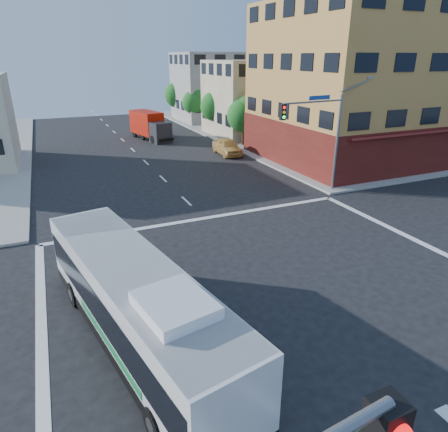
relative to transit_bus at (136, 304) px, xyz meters
name	(u,v)px	position (x,y,z in m)	size (l,w,h in m)	color
ground	(286,296)	(6.33, 0.57, -1.69)	(120.00, 120.00, 0.00)	black
sidewalk_ne	(361,123)	(41.33, 35.57, -1.62)	(50.00, 50.00, 0.15)	gray
corner_building_ne	(365,96)	(26.32, 19.04, 4.20)	(18.10, 15.44, 14.00)	#BA7F43
building_east_near	(259,98)	(23.31, 34.54, 2.81)	(12.06, 10.06, 9.00)	beige
building_east_far	(216,87)	(23.31, 48.54, 3.32)	(12.06, 10.06, 10.00)	gray
signal_mast_ne	(320,126)	(15.41, 11.18, 3.29)	(7.91, 1.13, 8.07)	slate
street_tree_a	(244,113)	(18.23, 28.49, 1.90)	(3.60, 3.60, 5.53)	#3C2715
street_tree_b	(216,104)	(18.23, 36.49, 2.06)	(3.80, 3.80, 5.79)	#3C2715
street_tree_c	(195,101)	(18.23, 44.49, 1.77)	(3.40, 3.40, 5.29)	#3C2715
street_tree_d	(178,93)	(18.23, 52.49, 2.19)	(4.00, 4.00, 6.03)	#3C2715
transit_bus	(136,304)	(0.00, 0.00, 0.00)	(4.67, 11.94, 3.46)	black
box_truck	(150,126)	(9.60, 36.60, -0.12)	(3.66, 7.49, 3.24)	#242327
parked_car	(227,146)	(14.81, 25.47, -0.87)	(1.94, 4.83, 1.65)	gold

